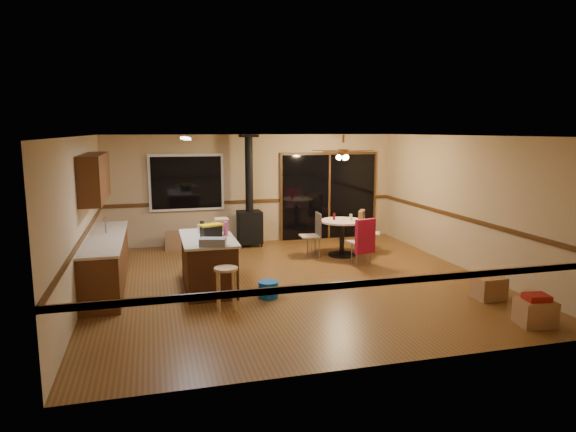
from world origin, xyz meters
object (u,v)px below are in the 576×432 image
object	(u,v)px
dining_table	(342,231)
box_corner_a	(535,313)
box_under_window	(178,241)
kitchen_island	(208,262)
chair_right	(363,226)
bar_stool	(226,289)
box_corner_b	(489,288)
wood_stove	(250,215)
chair_left	(315,229)
chair_near	(364,236)
toolbox_black	(211,231)
blue_bucket	(268,290)
toolbox_grey	(213,242)

from	to	relation	value
dining_table	box_corner_a	distance (m)	4.66
box_under_window	kitchen_island	bearing A→B (deg)	-83.26
chair_right	bar_stool	bearing A→B (deg)	-140.04
dining_table	box_corner_b	size ratio (longest dim) A/B	2.11
dining_table	wood_stove	bearing A→B (deg)	140.45
chair_left	chair_near	xyz separation A→B (m)	(0.74, -0.97, 0.01)
wood_stove	dining_table	size ratio (longest dim) A/B	2.65
box_under_window	box_corner_b	distance (m)	6.74
toolbox_black	box_under_window	world-z (taller)	toolbox_black
toolbox_black	blue_bucket	world-z (taller)	toolbox_black
chair_near	toolbox_black	bearing A→B (deg)	-167.17
blue_bucket	box_corner_a	bearing A→B (deg)	-32.36
blue_bucket	chair_near	distance (m)	2.80
bar_stool	box_corner_b	size ratio (longest dim) A/B	1.46
dining_table	chair_right	size ratio (longest dim) A/B	1.36
chair_near	dining_table	bearing A→B (deg)	99.27
kitchen_island	box_corner_b	size ratio (longest dim) A/B	3.73
box_under_window	box_corner_b	world-z (taller)	box_under_window
blue_bucket	chair_left	world-z (taller)	chair_left
dining_table	box_corner_b	bearing A→B (deg)	-69.33
chair_near	box_corner_b	size ratio (longest dim) A/B	1.55
box_corner_b	bar_stool	bearing A→B (deg)	171.95
toolbox_black	blue_bucket	distance (m)	1.42
toolbox_black	box_corner_a	size ratio (longest dim) A/B	0.72
chair_left	box_corner_b	xyz separation A→B (m)	(1.86, -3.44, -0.41)
box_corner_b	toolbox_grey	bearing A→B (deg)	166.63
wood_stove	chair_left	xyz separation A→B (m)	(1.16, -1.36, -0.14)
chair_near	chair_right	distance (m)	1.09
chair_right	box_under_window	bearing A→B (deg)	161.07
toolbox_black	box_under_window	bearing A→B (deg)	97.92
kitchen_island	toolbox_grey	xyz separation A→B (m)	(0.01, -0.72, 0.51)
box_corner_a	box_corner_b	world-z (taller)	box_corner_b
box_corner_a	chair_near	bearing A→B (deg)	105.89
toolbox_black	box_corner_b	world-z (taller)	toolbox_black
chair_right	box_corner_b	distance (m)	3.58
toolbox_grey	toolbox_black	bearing A→B (deg)	85.72
wood_stove	chair_right	bearing A→B (deg)	-29.69
chair_right	box_under_window	xyz separation A→B (m)	(-3.96, 1.36, -0.39)
toolbox_grey	chair_near	xyz separation A→B (m)	(3.19, 1.44, -0.37)
toolbox_black	box_corner_a	xyz separation A→B (m)	(4.17, -2.91, -0.81)
box_under_window	dining_table	bearing A→B (deg)	-23.67
box_corner_a	toolbox_black	bearing A→B (deg)	145.11
chair_right	box_corner_b	world-z (taller)	chair_right
bar_stool	box_under_window	bearing A→B (deg)	96.84
dining_table	box_under_window	xyz separation A→B (m)	(-3.42, 1.50, -0.33)
bar_stool	dining_table	distance (m)	4.01
wood_stove	box_corner_a	world-z (taller)	wood_stove
toolbox_grey	box_corner_a	world-z (taller)	toolbox_grey
toolbox_grey	chair_near	world-z (taller)	toolbox_grey
kitchen_island	blue_bucket	xyz separation A→B (m)	(0.88, -0.78, -0.32)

